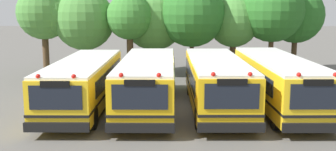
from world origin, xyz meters
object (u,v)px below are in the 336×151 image
school_bus_1 (148,81)px  tree_5 (235,22)px  tree_6 (274,11)px  tree_7 (293,16)px  tree_0 (47,14)px  tree_1 (86,20)px  tree_3 (153,18)px  school_bus_0 (84,82)px  tree_2 (129,17)px  school_bus_3 (278,80)px  school_bus_2 (216,81)px  tree_4 (192,14)px

school_bus_1 → tree_5: bearing=-119.3°
tree_6 → tree_7: bearing=40.5°
tree_0 → tree_1: 2.77m
tree_7 → tree_3: bearing=-176.3°
school_bus_0 → tree_2: 9.58m
tree_0 → tree_5: bearing=3.8°
tree_6 → tree_7: 2.45m
school_bus_1 → tree_2: size_ratio=1.73×
school_bus_1 → tree_7: 15.60m
school_bus_3 → tree_5: (-0.66, 10.02, 2.47)m
tree_0 → school_bus_2: bearing=-40.5°
school_bus_0 → tree_0: (-4.63, 9.50, 3.10)m
school_bus_1 → tree_4: 10.45m
tree_0 → tree_7: bearing=6.3°
tree_4 → tree_7: bearing=12.6°
tree_2 → school_bus_3: bearing=-46.3°
tree_3 → tree_4: bearing=-20.2°
school_bus_2 → tree_1: (-8.35, 9.62, 2.58)m
tree_7 → tree_0: bearing=-173.7°
tree_1 → tree_6: (13.46, 0.28, 0.65)m
school_bus_3 → tree_7: tree_7 is taller
tree_1 → tree_2: 3.24m
tree_4 → tree_2: bearing=-170.7°
tree_5 → tree_3: bearing=176.1°
school_bus_3 → school_bus_0: bearing=1.0°
school_bus_1 → school_bus_2: size_ratio=1.03×
school_bus_3 → tree_4: 10.59m
tree_2 → school_bus_1: bearing=-78.3°
tree_1 → school_bus_1: bearing=-62.2°
tree_1 → tree_6: tree_6 is taller
tree_3 → tree_5: size_ratio=1.12×
tree_1 → tree_7: tree_7 is taller
tree_0 → tree_6: tree_6 is taller
tree_6 → tree_7: (1.84, 1.57, -0.40)m
school_bus_2 → tree_3: 11.68m
school_bus_3 → tree_3: 12.68m
tree_3 → tree_7: (10.55, 0.69, 0.14)m
tree_1 → tree_7: size_ratio=0.97×
school_bus_1 → school_bus_3: (6.42, 0.29, 0.01)m
tree_6 → tree_3: bearing=174.2°
tree_5 → tree_7: 4.66m
school_bus_3 → tree_2: 12.32m
tree_2 → tree_7: (12.13, 2.45, -0.05)m
school_bus_2 → tree_2: 10.79m
school_bus_2 → tree_4: tree_4 is taller
school_bus_0 → tree_2: (1.26, 9.04, 2.91)m
tree_1 → tree_4: bearing=0.9°
tree_1 → tree_3: tree_3 is taller
tree_0 → tree_4: 10.31m
tree_4 → tree_3: bearing=159.8°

